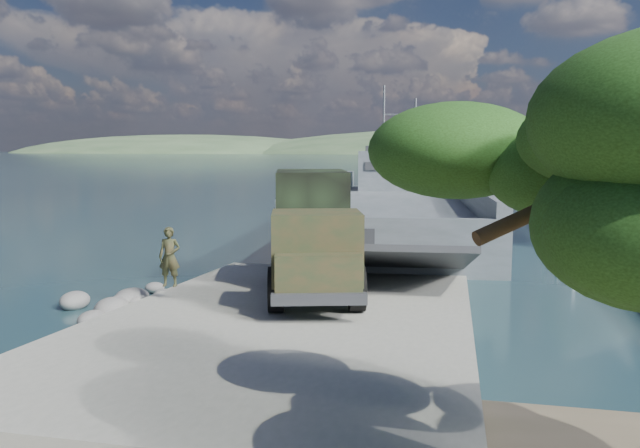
% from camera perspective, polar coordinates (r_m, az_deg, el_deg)
% --- Properties ---
extents(ground, '(1400.00, 1400.00, 0.00)m').
position_cam_1_polar(ground, '(18.95, -1.86, -8.76)').
color(ground, '#1C3B45').
rests_on(ground, ground).
extents(boat_ramp, '(10.00, 18.00, 0.50)m').
position_cam_1_polar(boat_ramp, '(17.95, -2.65, -8.84)').
color(boat_ramp, gray).
rests_on(boat_ramp, ground).
extents(shoreline_rocks, '(3.20, 5.60, 0.90)m').
position_cam_1_polar(shoreline_rocks, '(21.69, -17.76, -7.07)').
color(shoreline_rocks, '#62615F').
rests_on(shoreline_rocks, ground).
extents(distant_headlands, '(1000.00, 240.00, 48.00)m').
position_cam_1_polar(distant_headlands, '(579.51, 16.76, 6.17)').
color(distant_headlands, '#324C2F').
rests_on(distant_headlands, ground).
extents(pier, '(6.40, 44.00, 6.10)m').
position_cam_1_polar(pier, '(37.62, 25.25, 0.91)').
color(pier, '#B4B5AA').
rests_on(pier, ground).
extents(landing_craft, '(11.69, 37.25, 10.91)m').
position_cam_1_polar(landing_craft, '(40.23, 7.00, 0.86)').
color(landing_craft, '#464F52').
rests_on(landing_craft, ground).
extents(military_truck, '(4.53, 8.65, 3.85)m').
position_cam_1_polar(military_truck, '(20.49, -0.66, -0.66)').
color(military_truck, black).
rests_on(military_truck, boat_ramp).
extents(soldier, '(0.72, 0.51, 1.84)m').
position_cam_1_polar(soldier, '(19.81, -13.56, -4.05)').
color(soldier, '#20321C').
rests_on(soldier, boat_ramp).
extents(sailboat_near, '(1.64, 4.85, 5.83)m').
position_cam_1_polar(sailboat_near, '(51.86, 24.99, 0.98)').
color(sailboat_near, silver).
rests_on(sailboat_near, ground).
extents(sailboat_far, '(3.38, 5.43, 6.39)m').
position_cam_1_polar(sailboat_far, '(52.36, 25.16, 1.05)').
color(sailboat_far, silver).
rests_on(sailboat_far, ground).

